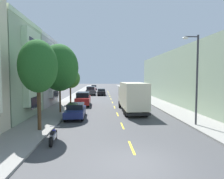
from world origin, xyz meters
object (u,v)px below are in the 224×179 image
at_px(parked_suv_charcoal, 91,91).
at_px(moving_black_sedan, 101,92).
at_px(parked_motorcycle, 53,136).
at_px(delivery_box_truck, 132,96).
at_px(parked_suv_red, 83,99).
at_px(parked_hatchback_white, 94,87).
at_px(parked_pickup_burgundy, 92,89).
at_px(street_tree_second, 60,68).
at_px(street_tree_nearest, 38,67).
at_px(parked_wagon_teal, 128,92).
at_px(street_tree_third, 70,78).
at_px(parked_sedan_navy, 76,110).
at_px(street_lamp, 195,74).

distance_m(parked_suv_charcoal, moving_black_sedan, 2.56).
bearing_deg(parked_motorcycle, delivery_box_truck, 56.99).
xyz_separation_m(parked_suv_red, parked_motorcycle, (-0.35, -15.74, -0.58)).
relative_size(parked_hatchback_white, moving_black_sedan, 0.90).
bearing_deg(delivery_box_truck, moving_black_sedan, 99.44).
relative_size(delivery_box_truck, moving_black_sedan, 1.75).
bearing_deg(parked_pickup_burgundy, street_tree_second, -93.98).
relative_size(street_tree_nearest, parked_suv_charcoal, 1.39).
bearing_deg(street_tree_nearest, moving_black_sedan, 81.04).
height_order(street_tree_nearest, street_tree_second, street_tree_second).
distance_m(delivery_box_truck, parked_wagon_teal, 21.61).
distance_m(street_tree_nearest, street_tree_third, 14.51).
relative_size(street_tree_nearest, delivery_box_truck, 0.85).
height_order(parked_suv_charcoal, parked_motorcycle, parked_suv_charcoal).
height_order(parked_suv_charcoal, moving_black_sedan, parked_suv_charcoal).
bearing_deg(street_tree_nearest, parked_suv_charcoal, 85.93).
xyz_separation_m(delivery_box_truck, parked_sedan_navy, (-6.16, -2.74, -1.20)).
bearing_deg(parked_hatchback_white, moving_black_sedan, -82.57).
relative_size(street_tree_third, street_lamp, 0.71).
relative_size(parked_hatchback_white, parked_motorcycle, 1.97).
xyz_separation_m(street_tree_third, parked_suv_red, (2.00, -1.32, -2.90)).
height_order(parked_sedan_navy, parked_hatchback_white, parked_hatchback_white).
xyz_separation_m(moving_black_sedan, parked_motorcycle, (-2.95, -31.76, -0.34)).
xyz_separation_m(street_tree_third, parked_suv_charcoal, (2.12, 15.32, -2.90)).
bearing_deg(street_tree_third, street_tree_nearest, -90.00).
height_order(parked_suv_red, parked_wagon_teal, parked_suv_red).
xyz_separation_m(street_lamp, parked_motorcycle, (-10.71, -3.47, -3.96)).
distance_m(street_tree_nearest, parked_hatchback_white, 48.30).
xyz_separation_m(parked_suv_red, moving_black_sedan, (2.60, 16.02, -0.24)).
xyz_separation_m(street_tree_second, street_tree_third, (0.00, 7.24, -1.25)).
bearing_deg(parked_wagon_teal, parked_pickup_burgundy, 139.29).
relative_size(delivery_box_truck, parked_motorcycle, 3.84).
bearing_deg(street_tree_second, parked_motorcycle, -80.46).
distance_m(street_tree_third, moving_black_sedan, 15.73).
relative_size(street_tree_nearest, parked_sedan_navy, 1.47).
distance_m(parked_pickup_burgundy, parked_hatchback_white, 11.71).
bearing_deg(parked_pickup_burgundy, street_tree_nearest, -93.19).
distance_m(parked_sedan_navy, parked_suv_charcoal, 25.02).
height_order(delivery_box_truck, parked_pickup_burgundy, delivery_box_truck).
bearing_deg(street_tree_second, parked_hatchback_white, 87.01).
relative_size(street_lamp, parked_suv_charcoal, 1.53).
bearing_deg(street_tree_nearest, parked_wagon_teal, 69.83).
xyz_separation_m(parked_pickup_burgundy, parked_motorcycle, (-0.38, -38.94, -0.42)).
xyz_separation_m(street_lamp, parked_sedan_navy, (-10.31, 3.87, -3.62)).
bearing_deg(delivery_box_truck, street_tree_third, 139.69).
bearing_deg(parked_hatchback_white, parked_motorcycle, -90.55).
height_order(street_tree_second, street_tree_third, street_tree_second).
xyz_separation_m(street_tree_second, parked_suv_red, (2.00, 5.92, -4.14)).
relative_size(parked_sedan_navy, parked_hatchback_white, 1.12).
xyz_separation_m(parked_suv_red, parked_hatchback_white, (0.14, 34.92, -0.23)).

